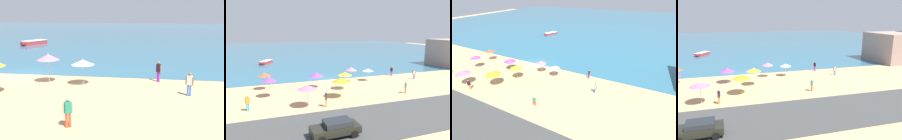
# 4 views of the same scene
# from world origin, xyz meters

# --- Properties ---
(ground_plane) EXTENTS (160.00, 160.00, 0.00)m
(ground_plane) POSITION_xyz_m (0.00, 0.00, 0.00)
(ground_plane) COLOR tan
(sea) EXTENTS (150.00, 110.00, 0.05)m
(sea) POSITION_xyz_m (0.00, 55.00, 0.03)
(sea) COLOR #2D667F
(sea) RESTS_ON ground_plane
(beach_umbrella_2) EXTENTS (1.83, 1.83, 2.14)m
(beach_umbrella_2) POSITION_xyz_m (6.21, -2.91, 1.87)
(beach_umbrella_2) COLOR #B2B2B7
(beach_umbrella_2) RESTS_ON ground_plane
(beach_umbrella_6) EXTENTS (1.84, 1.84, 2.48)m
(beach_umbrella_6) POSITION_xyz_m (3.21, -2.67, 2.18)
(beach_umbrella_6) COLOR #B2B2B7
(beach_umbrella_6) RESTS_ON ground_plane
(bather_0) EXTENTS (0.45, 0.40, 1.78)m
(bather_0) POSITION_xyz_m (12.26, -0.96, 1.00)
(bather_0) COLOR purple
(bather_0) RESTS_ON ground_plane
(bather_1) EXTENTS (0.47, 0.39, 1.63)m
(bather_1) POSITION_xyz_m (7.63, -11.30, 0.91)
(bather_1) COLOR #F24A2C
(bather_1) RESTS_ON ground_plane
(bather_2) EXTENTS (0.54, 0.34, 1.72)m
(bather_2) POSITION_xyz_m (14.39, -4.71, 0.96)
(bather_2) COLOR blue
(bather_2) RESTS_ON ground_plane
(skiff_nearshore) EXTENTS (3.60, 5.03, 0.72)m
(skiff_nearshore) POSITION_xyz_m (-9.50, 22.56, 0.41)
(skiff_nearshore) COLOR #B13132
(skiff_nearshore) RESTS_ON sea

